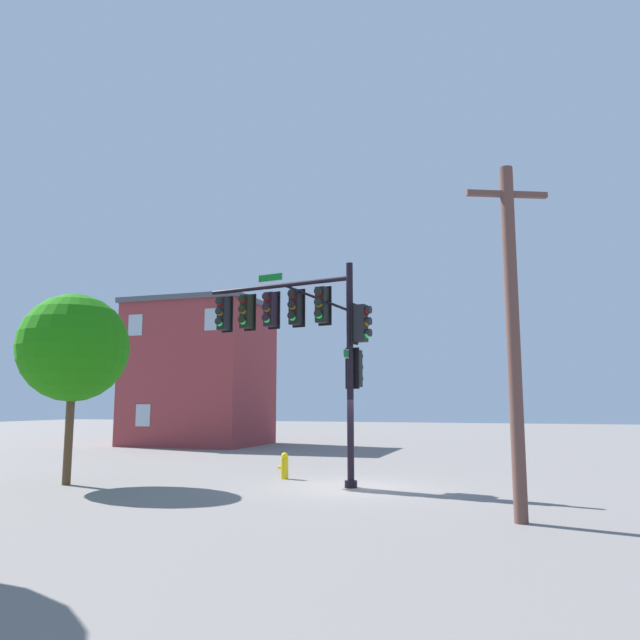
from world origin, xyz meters
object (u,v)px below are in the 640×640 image
at_px(signal_pole_assembly, 302,326).
at_px(fire_hydrant, 284,466).
at_px(utility_pole, 513,332).
at_px(brick_building, 200,372).
at_px(tree_mid, 74,348).

distance_m(signal_pole_assembly, fire_hydrant, 4.56).
distance_m(utility_pole, brick_building, 25.81).
bearing_deg(brick_building, utility_pole, 133.48).
bearing_deg(brick_building, fire_hydrant, 128.25).
distance_m(fire_hydrant, brick_building, 17.54).
bearing_deg(utility_pole, fire_hydrant, -36.40).
xyz_separation_m(signal_pole_assembly, tree_mid, (6.57, 2.34, -0.69)).
bearing_deg(signal_pole_assembly, utility_pole, 145.45).
relative_size(fire_hydrant, tree_mid, 0.14).
height_order(utility_pole, tree_mid, utility_pole).
bearing_deg(fire_hydrant, brick_building, -51.75).
xyz_separation_m(utility_pole, fire_hydrant, (7.16, -5.28, -3.47)).
bearing_deg(signal_pole_assembly, tree_mid, 19.62).
relative_size(signal_pole_assembly, brick_building, 0.78).
height_order(fire_hydrant, tree_mid, tree_mid).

